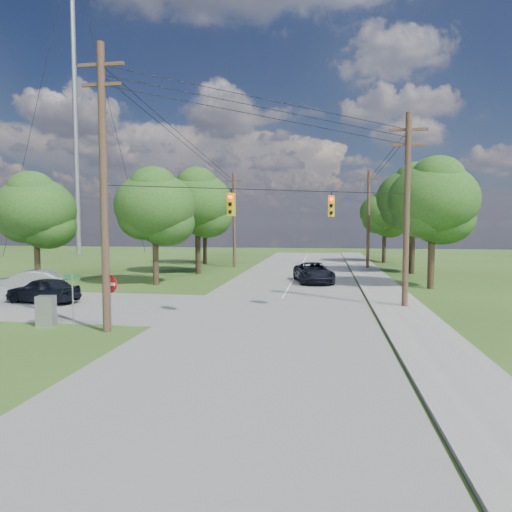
% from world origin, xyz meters
% --- Properties ---
extents(ground, '(140.00, 140.00, 0.00)m').
position_xyz_m(ground, '(0.00, 0.00, 0.00)').
color(ground, '#344E1A').
rests_on(ground, ground).
extents(main_road, '(10.00, 100.00, 0.03)m').
position_xyz_m(main_road, '(2.00, 5.00, 0.01)').
color(main_road, gray).
rests_on(main_road, ground).
extents(sidewalk_east, '(2.60, 100.00, 0.12)m').
position_xyz_m(sidewalk_east, '(8.70, 5.00, 0.06)').
color(sidewalk_east, '#A29E97').
rests_on(sidewalk_east, ground).
extents(pole_sw, '(2.00, 0.32, 12.00)m').
position_xyz_m(pole_sw, '(-4.60, 0.40, 6.23)').
color(pole_sw, '#4E3728').
rests_on(pole_sw, ground).
extents(pole_ne, '(2.00, 0.32, 10.50)m').
position_xyz_m(pole_ne, '(8.90, 8.00, 5.47)').
color(pole_ne, '#4E3728').
rests_on(pole_ne, ground).
extents(pole_north_e, '(2.00, 0.32, 10.00)m').
position_xyz_m(pole_north_e, '(8.90, 30.00, 5.13)').
color(pole_north_e, '#4E3728').
rests_on(pole_north_e, ground).
extents(pole_north_w, '(2.00, 0.32, 10.00)m').
position_xyz_m(pole_north_w, '(-5.00, 30.00, 5.13)').
color(pole_north_w, '#4E3728').
rests_on(pole_north_w, ground).
extents(power_lines, '(13.93, 29.62, 4.93)m').
position_xyz_m(power_lines, '(1.50, 11.54, 9.15)').
color(power_lines, black).
rests_on(power_lines, ground).
extents(traffic_signals, '(4.91, 3.27, 1.05)m').
position_xyz_m(traffic_signals, '(2.55, 4.43, 5.50)').
color(traffic_signals, gold).
rests_on(traffic_signals, ground).
extents(radio_mast, '(0.70, 0.70, 45.00)m').
position_xyz_m(radio_mast, '(-32.00, 46.00, 22.50)').
color(radio_mast, gray).
rests_on(radio_mast, ground).
extents(tree_w_near, '(6.00, 6.00, 8.40)m').
position_xyz_m(tree_w_near, '(-8.00, 15.00, 5.92)').
color(tree_w_near, '#443422').
rests_on(tree_w_near, ground).
extents(tree_w_mid, '(6.40, 6.40, 9.22)m').
position_xyz_m(tree_w_mid, '(-7.00, 23.00, 6.58)').
color(tree_w_mid, '#443422').
rests_on(tree_w_mid, ground).
extents(tree_w_far, '(6.00, 6.00, 8.73)m').
position_xyz_m(tree_w_far, '(-9.00, 33.00, 6.25)').
color(tree_w_far, '#443422').
rests_on(tree_w_far, ground).
extents(tree_e_near, '(6.20, 6.20, 8.81)m').
position_xyz_m(tree_e_near, '(12.00, 16.00, 6.25)').
color(tree_e_near, '#443422').
rests_on(tree_e_near, ground).
extents(tree_e_mid, '(6.60, 6.60, 9.64)m').
position_xyz_m(tree_e_mid, '(12.50, 26.00, 6.91)').
color(tree_e_mid, '#443422').
rests_on(tree_e_mid, ground).
extents(tree_e_far, '(5.80, 5.80, 8.32)m').
position_xyz_m(tree_e_far, '(11.50, 38.00, 5.92)').
color(tree_e_far, '#443422').
rests_on(tree_e_far, ground).
extents(tree_cross_n, '(5.60, 5.60, 7.91)m').
position_xyz_m(tree_cross_n, '(-16.00, 12.50, 5.59)').
color(tree_cross_n, '#443422').
rests_on(tree_cross_n, ground).
extents(car_cross_dark, '(4.62, 2.57, 1.49)m').
position_xyz_m(car_cross_dark, '(-11.54, 6.41, 0.78)').
color(car_cross_dark, black).
rests_on(car_cross_dark, cross_road).
extents(car_cross_silver, '(4.89, 2.92, 1.52)m').
position_xyz_m(car_cross_silver, '(-14.55, 9.30, 0.79)').
color(car_cross_silver, '#B6B9BE').
rests_on(car_cross_silver, cross_road).
extents(car_main_north, '(3.66, 5.96, 1.54)m').
position_xyz_m(car_main_north, '(3.70, 18.06, 0.80)').
color(car_main_north, black).
rests_on(car_main_north, main_road).
extents(control_cabinet, '(0.84, 0.67, 1.37)m').
position_xyz_m(control_cabinet, '(-7.80, 1.00, 0.68)').
color(control_cabinet, gray).
rests_on(control_cabinet, ground).
extents(do_not_enter_sign, '(0.75, 0.29, 2.35)m').
position_xyz_m(do_not_enter_sign, '(-4.70, 1.00, 1.71)').
color(do_not_enter_sign, gray).
rests_on(do_not_enter_sign, ground).
extents(street_name_sign, '(0.70, 0.08, 2.33)m').
position_xyz_m(street_name_sign, '(-6.49, 1.00, 1.52)').
color(street_name_sign, gray).
rests_on(street_name_sign, ground).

